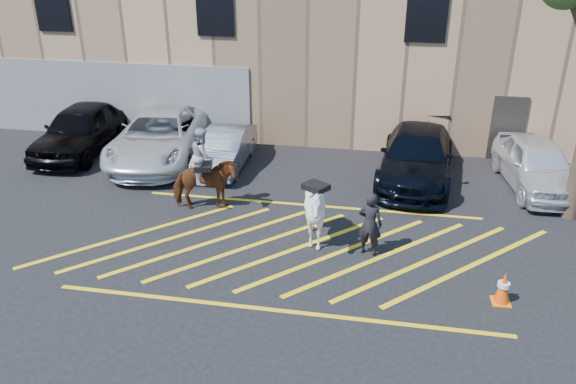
% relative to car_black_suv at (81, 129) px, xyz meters
% --- Properties ---
extents(ground, '(90.00, 90.00, 0.00)m').
position_rel_car_black_suv_xyz_m(ground, '(8.51, -5.09, -0.84)').
color(ground, black).
rests_on(ground, ground).
extents(car_black_suv, '(2.20, 5.00, 1.67)m').
position_rel_car_black_suv_xyz_m(car_black_suv, '(0.00, 0.00, 0.00)').
color(car_black_suv, black).
rests_on(car_black_suv, ground).
extents(car_white_pickup, '(3.46, 6.15, 1.62)m').
position_rel_car_black_suv_xyz_m(car_white_pickup, '(2.96, -0.12, -0.03)').
color(car_white_pickup, silver).
rests_on(car_white_pickup, ground).
extents(car_silver_sedan, '(1.38, 3.81, 1.25)m').
position_rel_car_black_suv_xyz_m(car_silver_sedan, '(5.35, -0.43, -0.21)').
color(car_silver_sedan, gray).
rests_on(car_silver_sedan, ground).
extents(car_blue_suv, '(2.62, 5.47, 1.54)m').
position_rel_car_black_suv_xyz_m(car_blue_suv, '(11.50, -0.36, -0.07)').
color(car_blue_suv, black).
rests_on(car_blue_suv, ground).
extents(car_white_suv, '(2.25, 4.53, 1.49)m').
position_rel_car_black_suv_xyz_m(car_white_suv, '(15.04, -0.41, -0.09)').
color(car_white_suv, white).
rests_on(car_white_suv, ground).
extents(handler, '(0.66, 0.51, 1.60)m').
position_rel_car_black_suv_xyz_m(handler, '(10.29, -5.25, -0.03)').
color(handler, black).
rests_on(handler, ground).
extents(warehouse, '(32.42, 10.20, 7.30)m').
position_rel_car_black_suv_xyz_m(warehouse, '(8.50, 6.90, 2.81)').
color(warehouse, tan).
rests_on(warehouse, ground).
extents(hatching_zone, '(12.60, 5.12, 0.01)m').
position_rel_car_black_suv_xyz_m(hatching_zone, '(8.51, -5.39, -0.83)').
color(hatching_zone, yellow).
rests_on(hatching_zone, ground).
extents(mounted_bay, '(1.95, 1.23, 2.38)m').
position_rel_car_black_suv_xyz_m(mounted_bay, '(5.68, -3.64, 0.13)').
color(mounted_bay, brown).
rests_on(mounted_bay, ground).
extents(saddled_white, '(2.06, 2.11, 1.75)m').
position_rel_car_black_suv_xyz_m(saddled_white, '(8.95, -5.04, 0.05)').
color(saddled_white, white).
rests_on(saddled_white, ground).
extents(traffic_cone, '(0.39, 0.39, 0.73)m').
position_rel_car_black_suv_xyz_m(traffic_cone, '(13.13, -6.78, -0.47)').
color(traffic_cone, orange).
rests_on(traffic_cone, ground).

